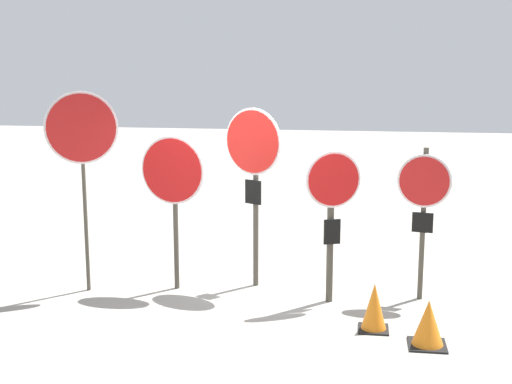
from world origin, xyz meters
The scene contains 8 objects.
ground_plane centered at (0.00, 0.00, 0.00)m, with size 40.00×40.00×0.00m, color gray.
stop_sign_0 centered at (-2.11, -0.36, 2.04)m, with size 0.87×0.38×2.63m.
stop_sign_1 centered at (-0.99, -0.12, 1.49)m, with size 0.88×0.21×2.06m.
stop_sign_2 centered at (0.02, 0.16, 1.74)m, with size 0.79×0.43×2.41m.
stop_sign_3 centered at (1.08, -0.33, 1.32)m, with size 0.66×0.28×1.93m.
stop_sign_4 centered at (2.20, -0.06, 1.35)m, with size 0.66×0.17×1.96m.
traffic_cone_0 centered at (2.18, -1.55, 0.25)m, with size 0.41×0.41×0.52m.
traffic_cone_1 centered at (1.61, -1.17, 0.27)m, with size 0.34×0.34×0.55m.
Camera 1 is at (1.39, -8.96, 3.11)m, focal length 50.00 mm.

